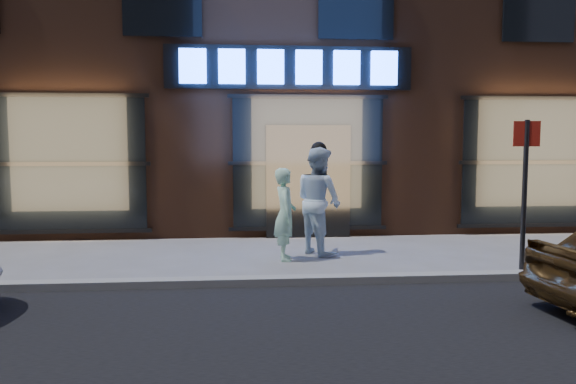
# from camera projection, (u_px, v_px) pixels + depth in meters

# --- Properties ---
(ground) EXTENTS (90.00, 90.00, 0.00)m
(ground) POSITION_uv_depth(u_px,v_px,m) (340.00, 283.00, 8.19)
(ground) COLOR slate
(ground) RESTS_ON ground
(curb) EXTENTS (60.00, 0.25, 0.12)m
(curb) POSITION_uv_depth(u_px,v_px,m) (340.00, 279.00, 8.18)
(curb) COLOR gray
(curb) RESTS_ON ground
(storefront_building) EXTENTS (30.20, 8.28, 10.30)m
(storefront_building) POSITION_uv_depth(u_px,v_px,m) (291.00, 30.00, 15.63)
(storefront_building) COLOR #54301E
(storefront_building) RESTS_ON ground
(man_bowtie) EXTENTS (0.41, 0.60, 1.61)m
(man_bowtie) POSITION_uv_depth(u_px,v_px,m) (285.00, 214.00, 9.73)
(man_bowtie) COLOR #B1E9C4
(man_bowtie) RESTS_ON ground
(man_cap) EXTENTS (1.12, 1.20, 1.96)m
(man_cap) POSITION_uv_depth(u_px,v_px,m) (319.00, 201.00, 10.28)
(man_cap) COLOR white
(man_cap) RESTS_ON ground
(sign_post) EXTENTS (0.38, 0.13, 2.39)m
(sign_post) POSITION_uv_depth(u_px,v_px,m) (525.00, 182.00, 8.50)
(sign_post) COLOR #262628
(sign_post) RESTS_ON ground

